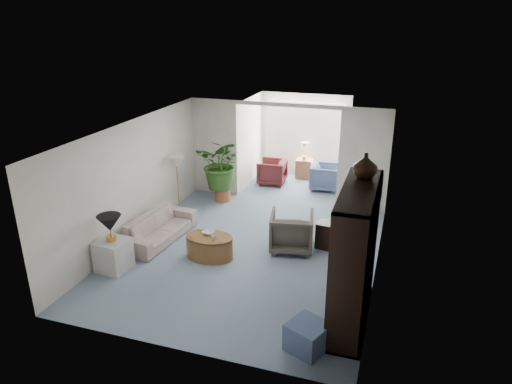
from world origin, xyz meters
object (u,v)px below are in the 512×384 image
(coffee_cup, at_px, (214,237))
(wingback_chair, at_px, (292,231))
(coffee_bowl, at_px, (209,233))
(sofa, at_px, (159,228))
(ottoman, at_px, (308,336))
(end_table, at_px, (113,255))
(entertainment_cabinet, at_px, (355,256))
(cabinet_urn, at_px, (365,166))
(framed_picture, at_px, (381,189))
(plant_pot, at_px, (223,194))
(floor_lamp, at_px, (176,162))
(table_lamp, at_px, (109,223))
(sunroom_chair_blue, at_px, (325,177))
(sunroom_table, at_px, (304,169))
(sunroom_chair_maroon, at_px, (272,172))
(coffee_table, at_px, (209,247))
(side_table_dark, at_px, (328,235))

(coffee_cup, height_order, wingback_chair, wingback_chair)
(coffee_bowl, bearing_deg, sofa, 168.04)
(ottoman, bearing_deg, end_table, 164.75)
(entertainment_cabinet, bearing_deg, cabinet_urn, 90.00)
(framed_picture, relative_size, plant_pot, 1.25)
(sofa, height_order, cabinet_urn, cabinet_urn)
(floor_lamp, bearing_deg, coffee_bowl, -48.87)
(floor_lamp, bearing_deg, sofa, -78.67)
(end_table, relative_size, wingback_chair, 0.69)
(floor_lamp, bearing_deg, table_lamp, -87.90)
(coffee_cup, height_order, entertainment_cabinet, entertainment_cabinet)
(floor_lamp, relative_size, plant_pot, 0.90)
(coffee_cup, distance_m, wingback_chair, 1.60)
(cabinet_urn, xyz_separation_m, sunroom_chair_blue, (-1.40, 5.09, -2.01))
(ottoman, bearing_deg, plant_pot, 123.60)
(coffee_cup, height_order, cabinet_urn, cabinet_urn)
(floor_lamp, xyz_separation_m, coffee_cup, (1.76, -1.99, -0.75))
(table_lamp, height_order, coffee_bowl, table_lamp)
(cabinet_urn, bearing_deg, sunroom_table, 110.23)
(coffee_cup, height_order, ottoman, coffee_cup)
(end_table, bearing_deg, wingback_chair, 31.51)
(table_lamp, relative_size, entertainment_cabinet, 0.20)
(entertainment_cabinet, distance_m, sunroom_table, 6.74)
(sunroom_table, bearing_deg, floor_lamp, -125.02)
(sunroom_table, bearing_deg, table_lamp, -109.78)
(ottoman, bearing_deg, wingback_chair, 108.27)
(floor_lamp, relative_size, coffee_bowl, 1.58)
(cabinet_urn, bearing_deg, wingback_chair, 134.98)
(floor_lamp, distance_m, ottoman, 5.71)
(floor_lamp, height_order, sunroom_chair_maroon, floor_lamp)
(sunroom_chair_blue, height_order, sunroom_chair_maroon, sunroom_chair_blue)
(coffee_cup, xyz_separation_m, wingback_chair, (1.29, 0.93, -0.10))
(end_table, bearing_deg, framed_picture, 15.04)
(end_table, distance_m, sunroom_chair_maroon, 5.66)
(coffee_table, bearing_deg, ottoman, -40.54)
(framed_picture, height_order, sofa, framed_picture)
(framed_picture, xyz_separation_m, side_table_dark, (-0.96, 0.87, -1.43))
(plant_pot, relative_size, sunroom_table, 0.72)
(sofa, bearing_deg, end_table, 176.72)
(table_lamp, bearing_deg, coffee_table, 33.11)
(coffee_table, bearing_deg, end_table, -146.89)
(plant_pot, relative_size, sunroom_chair_blue, 0.52)
(table_lamp, distance_m, coffee_cup, 1.93)
(plant_pot, bearing_deg, sofa, -99.97)
(wingback_chair, bearing_deg, table_lamp, 20.42)
(cabinet_urn, height_order, sunroom_table, cabinet_urn)
(end_table, height_order, wingback_chair, wingback_chair)
(entertainment_cabinet, bearing_deg, coffee_table, 158.96)
(coffee_table, height_order, coffee_cup, coffee_cup)
(wingback_chair, height_order, entertainment_cabinet, entertainment_cabinet)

